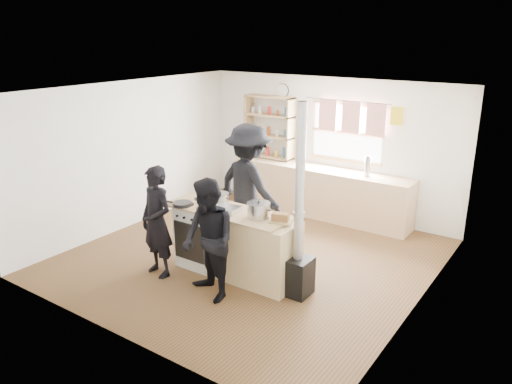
{
  "coord_description": "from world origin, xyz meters",
  "views": [
    {
      "loc": [
        3.97,
        -5.62,
        3.28
      ],
      "look_at": [
        0.17,
        -0.1,
        1.1
      ],
      "focal_mm": 35.0,
      "sensor_mm": 36.0,
      "label": 1
    }
  ],
  "objects_px": {
    "skillet_greens": "(182,204)",
    "stockpot_stove": "(221,199)",
    "stockpot_counter": "(259,210)",
    "bread_board": "(280,218)",
    "roast_tray": "(226,209)",
    "person_near_right": "(209,241)",
    "flue_heater": "(298,248)",
    "person_near_left": "(157,222)",
    "thermos": "(367,166)",
    "person_far": "(249,186)",
    "cooking_island": "(236,243)"
  },
  "relations": [
    {
      "from": "person_near_left",
      "to": "skillet_greens",
      "type": "bearing_deg",
      "value": 81.99
    },
    {
      "from": "thermos",
      "to": "skillet_greens",
      "type": "xyz_separation_m",
      "value": [
        -1.51,
        -2.99,
        -0.11
      ]
    },
    {
      "from": "stockpot_stove",
      "to": "bread_board",
      "type": "xyz_separation_m",
      "value": [
        1.05,
        -0.1,
        -0.03
      ]
    },
    {
      "from": "thermos",
      "to": "bread_board",
      "type": "relative_size",
      "value": 1.03
    },
    {
      "from": "skillet_greens",
      "to": "stockpot_counter",
      "type": "xyz_separation_m",
      "value": [
        1.15,
        0.23,
        0.07
      ]
    },
    {
      "from": "flue_heater",
      "to": "person_near_right",
      "type": "bearing_deg",
      "value": -141.43
    },
    {
      "from": "cooking_island",
      "to": "flue_heater",
      "type": "xyz_separation_m",
      "value": [
        0.98,
        -0.0,
        0.18
      ]
    },
    {
      "from": "stockpot_counter",
      "to": "person_near_left",
      "type": "bearing_deg",
      "value": -154.3
    },
    {
      "from": "stockpot_stove",
      "to": "stockpot_counter",
      "type": "relative_size",
      "value": 0.77
    },
    {
      "from": "person_near_left",
      "to": "stockpot_stove",
      "type": "bearing_deg",
      "value": 63.59
    },
    {
      "from": "thermos",
      "to": "person_far",
      "type": "relative_size",
      "value": 0.17
    },
    {
      "from": "person_far",
      "to": "thermos",
      "type": "bearing_deg",
      "value": -110.69
    },
    {
      "from": "skillet_greens",
      "to": "roast_tray",
      "type": "relative_size",
      "value": 0.81
    },
    {
      "from": "stockpot_counter",
      "to": "bread_board",
      "type": "relative_size",
      "value": 0.95
    },
    {
      "from": "roast_tray",
      "to": "flue_heater",
      "type": "relative_size",
      "value": 0.15
    },
    {
      "from": "cooking_island",
      "to": "bread_board",
      "type": "relative_size",
      "value": 6.02
    },
    {
      "from": "skillet_greens",
      "to": "person_near_left",
      "type": "bearing_deg",
      "value": -107.78
    },
    {
      "from": "skillet_greens",
      "to": "thermos",
      "type": "bearing_deg",
      "value": 63.24
    },
    {
      "from": "stockpot_counter",
      "to": "person_near_left",
      "type": "relative_size",
      "value": 0.2
    },
    {
      "from": "flue_heater",
      "to": "person_far",
      "type": "relative_size",
      "value": 1.28
    },
    {
      "from": "cooking_island",
      "to": "bread_board",
      "type": "height_order",
      "value": "bread_board"
    },
    {
      "from": "stockpot_counter",
      "to": "person_near_left",
      "type": "height_order",
      "value": "person_near_left"
    },
    {
      "from": "cooking_island",
      "to": "stockpot_stove",
      "type": "distance_m",
      "value": 0.67
    },
    {
      "from": "roast_tray",
      "to": "person_near_right",
      "type": "bearing_deg",
      "value": -71.25
    },
    {
      "from": "cooking_island",
      "to": "roast_tray",
      "type": "relative_size",
      "value": 5.26
    },
    {
      "from": "roast_tray",
      "to": "flue_heater",
      "type": "height_order",
      "value": "flue_heater"
    },
    {
      "from": "thermos",
      "to": "person_near_right",
      "type": "relative_size",
      "value": 0.21
    },
    {
      "from": "roast_tray",
      "to": "person_near_left",
      "type": "relative_size",
      "value": 0.24
    },
    {
      "from": "stockpot_stove",
      "to": "person_near_left",
      "type": "bearing_deg",
      "value": -126.17
    },
    {
      "from": "stockpot_counter",
      "to": "thermos",
      "type": "bearing_deg",
      "value": 82.55
    },
    {
      "from": "person_near_left",
      "to": "roast_tray",
      "type": "bearing_deg",
      "value": 44.71
    },
    {
      "from": "cooking_island",
      "to": "stockpot_counter",
      "type": "xyz_separation_m",
      "value": [
        0.37,
        0.01,
        0.57
      ]
    },
    {
      "from": "stockpot_stove",
      "to": "stockpot_counter",
      "type": "xyz_separation_m",
      "value": [
        0.73,
        -0.12,
        0.02
      ]
    },
    {
      "from": "thermos",
      "to": "bread_board",
      "type": "height_order",
      "value": "thermos"
    },
    {
      "from": "person_far",
      "to": "stockpot_stove",
      "type": "bearing_deg",
      "value": 108.93
    },
    {
      "from": "roast_tray",
      "to": "person_near_right",
      "type": "xyz_separation_m",
      "value": [
        0.22,
        -0.64,
        -0.18
      ]
    },
    {
      "from": "thermos",
      "to": "stockpot_stove",
      "type": "relative_size",
      "value": 1.42
    },
    {
      "from": "person_far",
      "to": "person_near_left",
      "type": "bearing_deg",
      "value": 86.5
    },
    {
      "from": "person_near_right",
      "to": "person_far",
      "type": "distance_m",
      "value": 1.75
    },
    {
      "from": "stockpot_stove",
      "to": "bread_board",
      "type": "distance_m",
      "value": 1.06
    },
    {
      "from": "thermos",
      "to": "roast_tray",
      "type": "distance_m",
      "value": 2.96
    },
    {
      "from": "flue_heater",
      "to": "person_near_left",
      "type": "relative_size",
      "value": 1.6
    },
    {
      "from": "thermos",
      "to": "cooking_island",
      "type": "height_order",
      "value": "thermos"
    },
    {
      "from": "skillet_greens",
      "to": "stockpot_stove",
      "type": "bearing_deg",
      "value": 40.18
    },
    {
      "from": "person_near_right",
      "to": "flue_heater",
      "type": "bearing_deg",
      "value": 61.26
    },
    {
      "from": "cooking_island",
      "to": "person_near_right",
      "type": "bearing_deg",
      "value": -81.64
    },
    {
      "from": "cooking_island",
      "to": "bread_board",
      "type": "xyz_separation_m",
      "value": [
        0.7,
        0.03,
        0.51
      ]
    },
    {
      "from": "roast_tray",
      "to": "person_near_right",
      "type": "distance_m",
      "value": 0.7
    },
    {
      "from": "skillet_greens",
      "to": "stockpot_counter",
      "type": "height_order",
      "value": "stockpot_counter"
    },
    {
      "from": "skillet_greens",
      "to": "person_near_right",
      "type": "height_order",
      "value": "person_near_right"
    }
  ]
}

